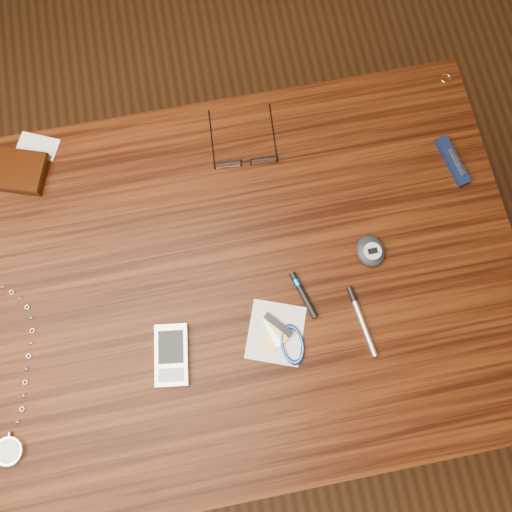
% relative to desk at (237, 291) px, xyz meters
% --- Properties ---
extents(ground, '(3.80, 3.80, 0.00)m').
position_rel_desk_xyz_m(ground, '(0.00, 0.00, -0.65)').
color(ground, '#472814').
rests_on(ground, ground).
extents(desk, '(1.00, 0.70, 0.75)m').
position_rel_desk_xyz_m(desk, '(0.00, 0.00, 0.00)').
color(desk, '#391809').
rests_on(desk, ground).
extents(wallet_and_card, '(0.14, 0.14, 0.02)m').
position_rel_desk_xyz_m(wallet_and_card, '(-0.35, 0.27, 0.11)').
color(wallet_and_card, black).
rests_on(wallet_and_card, desk).
extents(eyeglasses, '(0.13, 0.13, 0.03)m').
position_rel_desk_xyz_m(eyeglasses, '(0.06, 0.21, 0.11)').
color(eyeglasses, black).
rests_on(eyeglasses, desk).
extents(gold_ring, '(0.03, 0.03, 0.00)m').
position_rel_desk_xyz_m(gold_ring, '(0.47, 0.31, 0.10)').
color(gold_ring, tan).
rests_on(gold_ring, desk).
extents(pocket_watch, '(0.08, 0.31, 0.01)m').
position_rel_desk_xyz_m(pocket_watch, '(-0.40, -0.19, 0.11)').
color(pocket_watch, white).
rests_on(pocket_watch, desk).
extents(pda_phone, '(0.07, 0.11, 0.02)m').
position_rel_desk_xyz_m(pda_phone, '(-0.12, -0.10, 0.11)').
color(pda_phone, '#B0B0B5').
rests_on(pda_phone, desk).
extents(pedometer, '(0.05, 0.06, 0.02)m').
position_rel_desk_xyz_m(pedometer, '(0.24, 0.00, 0.11)').
color(pedometer, black).
rests_on(pedometer, desk).
extents(notepad_keys, '(0.12, 0.13, 0.01)m').
position_rel_desk_xyz_m(notepad_keys, '(0.06, -0.11, 0.11)').
color(notepad_keys, white).
rests_on(notepad_keys, desk).
extents(pocket_knife, '(0.04, 0.10, 0.01)m').
position_rel_desk_xyz_m(pocket_knife, '(0.43, 0.14, 0.11)').
color(pocket_knife, '#0B1936').
rests_on(pocket_knife, desk).
extents(silver_pen, '(0.03, 0.12, 0.01)m').
position_rel_desk_xyz_m(silver_pen, '(0.20, -0.10, 0.11)').
color(silver_pen, silver).
rests_on(silver_pen, desk).
extents(black_blue_pen, '(0.03, 0.09, 0.01)m').
position_rel_desk_xyz_m(black_blue_pen, '(0.11, -0.05, 0.11)').
color(black_blue_pen, black).
rests_on(black_blue_pen, desk).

